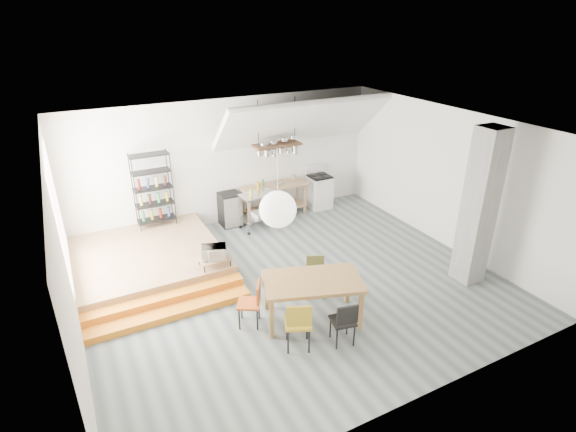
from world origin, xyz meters
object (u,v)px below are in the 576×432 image
stove (319,191)px  dining_table (313,284)px  mini_fridge (230,209)px  rolling_cart (258,206)px

stove → dining_table: bearing=-122.4°
dining_table → stove: bearing=76.6°
stove → mini_fridge: stove is taller
dining_table → rolling_cart: (0.69, 3.89, -0.12)m
dining_table → mini_fridge: bearing=107.5°
stove → dining_table: size_ratio=0.61×
dining_table → mini_fridge: mini_fridge is taller
stove → dining_table: stove is taller
dining_table → mini_fridge: size_ratio=2.23×
stove → mini_fridge: 2.65m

